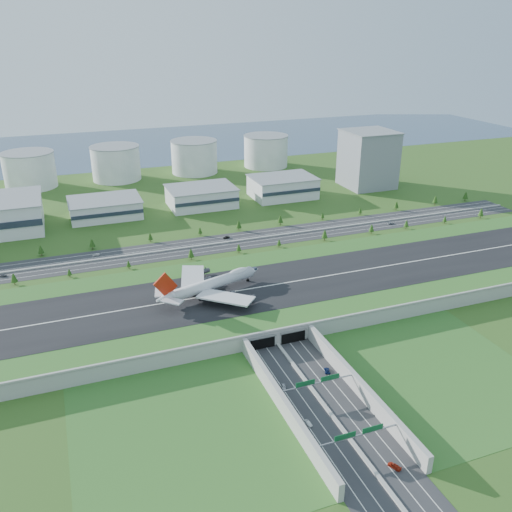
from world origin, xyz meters
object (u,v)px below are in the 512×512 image
object	(u,v)px
car_1	(308,423)
car_2	(327,370)
car_7	(96,255)
car_4	(3,275)
boeing_747	(211,284)
car_5	(226,237)
car_6	(391,223)
car_3	(394,466)
car_0	(284,387)
fuel_tank_a	(30,170)
office_tower	(368,159)

from	to	relation	value
car_1	car_2	xyz separation A→B (m)	(24.50, 30.24, 0.00)
car_7	car_4	bearing A→B (deg)	-78.02
boeing_747	car_5	bearing A→B (deg)	50.47
car_5	car_6	bearing A→B (deg)	73.86
boeing_747	car_5	xyz separation A→B (m)	(41.23, 100.93, -13.25)
car_5	car_3	bearing A→B (deg)	-12.34
boeing_747	car_7	size ratio (longest dim) A/B	14.42
boeing_747	car_4	size ratio (longest dim) A/B	14.28
car_0	car_2	world-z (taller)	car_0
car_2	car_6	size ratio (longest dim) A/B	0.91
car_2	car_5	bearing A→B (deg)	-74.33
fuel_tank_a	car_2	world-z (taller)	fuel_tank_a
fuel_tank_a	car_6	bearing A→B (deg)	-38.73
office_tower	car_7	distance (m)	292.35
car_0	car_6	bearing A→B (deg)	61.82
boeing_747	car_3	distance (m)	148.60
car_3	car_6	xyz separation A→B (m)	(150.03, 229.84, 0.02)
fuel_tank_a	car_4	world-z (taller)	fuel_tank_a
car_2	car_5	distance (m)	183.53
car_5	car_2	bearing A→B (deg)	-11.91
fuel_tank_a	car_4	size ratio (longest dim) A/B	10.37
car_4	car_6	distance (m)	294.99
car_7	fuel_tank_a	bearing A→B (deg)	-169.79
car_0	car_4	size ratio (longest dim) A/B	0.95
car_1	car_6	bearing A→B (deg)	37.71
car_0	car_5	bearing A→B (deg)	96.71
car_0	car_1	xyz separation A→B (m)	(-0.20, -25.76, -0.05)
car_1	car_7	size ratio (longest dim) A/B	0.92
office_tower	car_2	bearing A→B (deg)	-124.24
fuel_tank_a	car_0	world-z (taller)	fuel_tank_a
car_2	car_4	distance (m)	225.63
car_1	car_7	xyz separation A→B (m)	(-64.67, 213.86, -0.03)
office_tower	fuel_tank_a	bearing A→B (deg)	160.23
car_7	car_5	bearing A→B (deg)	88.12
office_tower	car_3	distance (m)	389.51
car_1	car_7	distance (m)	223.43
car_2	car_3	xyz separation A→B (m)	(-4.66, -62.83, 0.05)
car_0	boeing_747	bearing A→B (deg)	112.28
fuel_tank_a	car_0	size ratio (longest dim) A/B	10.95
car_0	car_1	distance (m)	25.76
car_6	car_7	world-z (taller)	car_6
car_3	car_5	bearing A→B (deg)	-116.96
car_2	car_3	world-z (taller)	car_3
boeing_747	car_7	bearing A→B (deg)	101.69
car_2	car_7	world-z (taller)	car_2
car_0	car_5	distance (m)	190.61
car_5	car_7	world-z (taller)	car_5
fuel_tank_a	car_1	world-z (taller)	fuel_tank_a
car_3	car_6	world-z (taller)	car_6
car_3	car_4	xyz separation A→B (m)	(-144.95, 231.72, 0.04)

